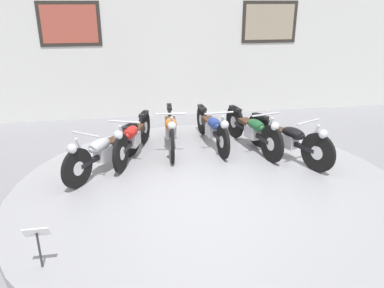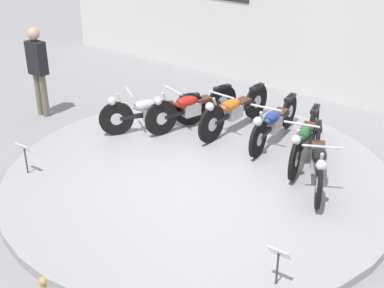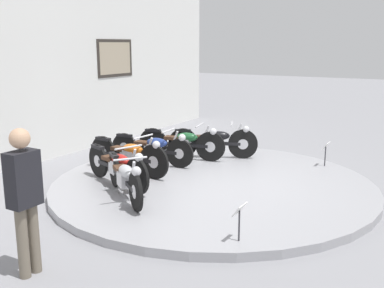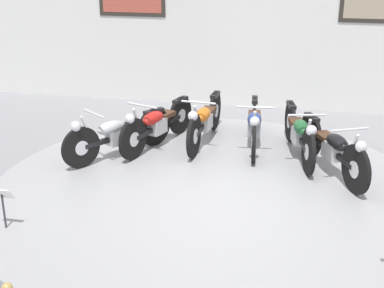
{
  "view_description": "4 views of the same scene",
  "coord_description": "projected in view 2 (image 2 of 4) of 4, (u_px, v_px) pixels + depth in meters",
  "views": [
    {
      "loc": [
        -1.1,
        -5.01,
        2.8
      ],
      "look_at": [
        -0.24,
        0.19,
        0.76
      ],
      "focal_mm": 35.0,
      "sensor_mm": 36.0,
      "label": 1
    },
    {
      "loc": [
        4.11,
        -5.88,
        4.25
      ],
      "look_at": [
        -0.19,
        0.1,
        0.55
      ],
      "focal_mm": 50.0,
      "sensor_mm": 36.0,
      "label": 2
    },
    {
      "loc": [
        -7.15,
        -3.79,
        2.65
      ],
      "look_at": [
        -0.26,
        0.3,
        0.87
      ],
      "focal_mm": 42.0,
      "sensor_mm": 36.0,
      "label": 3
    },
    {
      "loc": [
        1.05,
        -6.41,
        3.24
      ],
      "look_at": [
        -0.27,
        0.02,
        0.73
      ],
      "focal_mm": 50.0,
      "sensor_mm": 36.0,
      "label": 4
    }
  ],
  "objects": [
    {
      "name": "info_placard_front_left",
      "position": [
        25.0,
        152.0,
        8.1
      ],
      "size": [
        0.26,
        0.11,
        0.51
      ],
      "color": "#333338",
      "rests_on": "display_platform"
    },
    {
      "name": "motorcycle_black",
      "position": [
        318.0,
        159.0,
        7.83
      ],
      "size": [
        0.9,
        1.85,
        0.81
      ],
      "color": "black",
      "rests_on": "display_platform"
    },
    {
      "name": "motorcycle_orange",
      "position": [
        234.0,
        110.0,
        9.49
      ],
      "size": [
        0.54,
        2.02,
        0.81
      ],
      "color": "black",
      "rests_on": "display_platform"
    },
    {
      "name": "display_platform",
      "position": [
        198.0,
        177.0,
        8.28
      ],
      "size": [
        5.98,
        5.98,
        0.14
      ],
      "primitive_type": "cylinder",
      "color": "#99999E",
      "rests_on": "ground_plane"
    },
    {
      "name": "ground_plane",
      "position": [
        198.0,
        181.0,
        8.32
      ],
      "size": [
        60.0,
        60.0,
        0.0
      ],
      "primitive_type": "plane",
      "color": "gray"
    },
    {
      "name": "info_placard_front_centre",
      "position": [
        278.0,
        258.0,
        5.86
      ],
      "size": [
        0.26,
        0.11,
        0.51
      ],
      "color": "#333338",
      "rests_on": "display_platform"
    },
    {
      "name": "visitor_standing",
      "position": [
        38.0,
        67.0,
        10.16
      ],
      "size": [
        0.36,
        0.23,
        1.75
      ],
      "color": "#6B6051",
      "rests_on": "ground_plane"
    },
    {
      "name": "motorcycle_red",
      "position": [
        191.0,
        107.0,
        9.64
      ],
      "size": [
        0.75,
        1.9,
        0.8
      ],
      "color": "black",
      "rests_on": "display_platform"
    },
    {
      "name": "motorcycle_green",
      "position": [
        305.0,
        138.0,
        8.47
      ],
      "size": [
        0.61,
        1.97,
        0.81
      ],
      "color": "black",
      "rests_on": "display_platform"
    },
    {
      "name": "motorcycle_blue",
      "position": [
        274.0,
        122.0,
        9.07
      ],
      "size": [
        0.54,
        1.96,
        0.78
      ],
      "color": "black",
      "rests_on": "display_platform"
    },
    {
      "name": "motorcycle_silver",
      "position": [
        151.0,
        111.0,
        9.5
      ],
      "size": [
        1.2,
        1.62,
        0.78
      ],
      "color": "black",
      "rests_on": "display_platform"
    }
  ]
}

